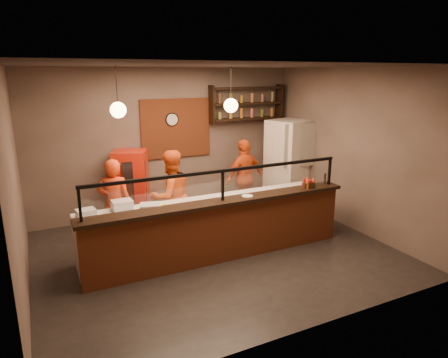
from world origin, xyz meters
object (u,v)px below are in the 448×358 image
pizza_dough (214,202)px  condiment_caddy (309,185)px  wall_clock (172,119)px  pepper_mill (325,178)px  red_cooler (132,187)px  cook_right (245,178)px  fridge (288,164)px  cook_mid (171,196)px  cook_left (115,203)px

pizza_dough → condiment_caddy: bearing=-14.5°
wall_clock → pepper_mill: (2.08, -2.68, -0.94)m
wall_clock → red_cooler: size_ratio=0.19×
cook_right → pizza_dough: cook_right is taller
fridge → pepper_mill: fridge is taller
cook_mid → condiment_caddy: bearing=141.4°
fridge → pepper_mill: size_ratio=10.43×
wall_clock → red_cooler: wall_clock is taller
fridge → red_cooler: bearing=152.8°
cook_right → condiment_caddy: 1.85m
fridge → cook_right: bearing=165.8°
cook_mid → pizza_dough: (0.54, -0.77, 0.04)m
pepper_mill → wall_clock: bearing=127.8°
cook_right → fridge: (1.20, 0.07, 0.17)m
cook_left → pizza_dough: size_ratio=3.33×
cook_mid → fridge: 3.18m
cook_right → red_cooler: (-2.34, 0.67, -0.08)m
cook_mid → fridge: bearing=-178.0°
cook_left → red_cooler: bearing=-92.7°
cook_mid → red_cooler: bearing=-81.2°
cook_right → pepper_mill: bearing=100.9°
cook_left → fridge: (4.10, 0.51, 0.21)m
pizza_dough → cook_mid: bearing=125.3°
wall_clock → pepper_mill: bearing=-52.2°
cook_mid → cook_right: cook_mid is taller
cook_mid → red_cooler: 1.35m
condiment_caddy → pepper_mill: size_ratio=0.97×
pizza_dough → cook_left: bearing=148.8°
fridge → condiment_caddy: (-0.87, -1.88, 0.09)m
cook_mid → condiment_caddy: cook_mid is taller
cook_mid → condiment_caddy: 2.55m
cook_mid → fridge: size_ratio=0.84×
red_cooler → wall_clock: bearing=39.8°
fridge → wall_clock: bearing=142.5°
cook_mid → cook_right: bearing=-172.7°
cook_left → wall_clock: bearing=-114.4°
condiment_caddy → red_cooler: bearing=137.2°
wall_clock → fridge: bearing=-19.9°
wall_clock → condiment_caddy: size_ratio=1.57×
condiment_caddy → pepper_mill: bearing=12.5°
red_cooler → pizza_dough: 2.26m
cook_right → fridge: size_ratio=0.83×
cook_left → condiment_caddy: 3.52m
wall_clock → condiment_caddy: bearing=-59.7°
pepper_mill → cook_left: bearing=161.0°
cook_mid → condiment_caddy: size_ratio=9.07×
cook_right → pepper_mill: 1.90m
fridge → condiment_caddy: fridge is taller
wall_clock → pizza_dough: wall_clock is taller
condiment_caddy → pepper_mill: pepper_mill is taller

